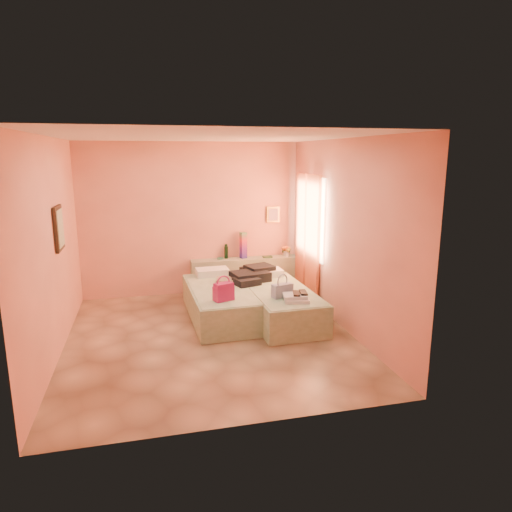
{
  "coord_description": "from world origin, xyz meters",
  "views": [
    {
      "loc": [
        -0.83,
        -6.13,
        2.57
      ],
      "look_at": [
        0.88,
        0.85,
        0.97
      ],
      "focal_mm": 32.0,
      "sensor_mm": 36.0,
      "label": 1
    }
  ],
  "objects_px": {
    "flower_vase": "(286,250)",
    "towel_stack": "(297,298)",
    "headboard_ledge": "(245,275)",
    "magenta_handbag": "(223,292)",
    "bed_right": "(279,304)",
    "bed_left": "(220,303)",
    "water_bottle": "(226,252)",
    "blue_handbag": "(282,290)",
    "green_book": "(267,257)"
  },
  "relations": [
    {
      "from": "bed_left",
      "to": "blue_handbag",
      "type": "distance_m",
      "value": 1.13
    },
    {
      "from": "bed_right",
      "to": "towel_stack",
      "type": "xyz_separation_m",
      "value": [
        0.07,
        -0.66,
        0.3
      ]
    },
    {
      "from": "headboard_ledge",
      "to": "water_bottle",
      "type": "relative_size",
      "value": 7.87
    },
    {
      "from": "bed_left",
      "to": "blue_handbag",
      "type": "xyz_separation_m",
      "value": [
        0.83,
        -0.69,
        0.35
      ]
    },
    {
      "from": "water_bottle",
      "to": "magenta_handbag",
      "type": "xyz_separation_m",
      "value": [
        -0.41,
        -2.05,
        -0.15
      ]
    },
    {
      "from": "bed_left",
      "to": "water_bottle",
      "type": "height_order",
      "value": "water_bottle"
    },
    {
      "from": "bed_right",
      "to": "blue_handbag",
      "type": "xyz_separation_m",
      "value": [
        -0.07,
        -0.41,
        0.35
      ]
    },
    {
      "from": "bed_right",
      "to": "water_bottle",
      "type": "height_order",
      "value": "water_bottle"
    },
    {
      "from": "green_book",
      "to": "towel_stack",
      "type": "xyz_separation_m",
      "value": [
        -0.17,
        -2.22,
        -0.11
      ]
    },
    {
      "from": "blue_handbag",
      "to": "towel_stack",
      "type": "xyz_separation_m",
      "value": [
        0.14,
        -0.25,
        -0.05
      ]
    },
    {
      "from": "headboard_ledge",
      "to": "magenta_handbag",
      "type": "bearing_deg",
      "value": -110.99
    },
    {
      "from": "headboard_ledge",
      "to": "flower_vase",
      "type": "bearing_deg",
      "value": -1.36
    },
    {
      "from": "bed_left",
      "to": "bed_right",
      "type": "relative_size",
      "value": 1.0
    },
    {
      "from": "bed_right",
      "to": "magenta_handbag",
      "type": "height_order",
      "value": "magenta_handbag"
    },
    {
      "from": "headboard_ledge",
      "to": "water_bottle",
      "type": "xyz_separation_m",
      "value": [
        -0.35,
        0.08,
        0.46
      ]
    },
    {
      "from": "water_bottle",
      "to": "bed_right",
      "type": "bearing_deg",
      "value": -72.25
    },
    {
      "from": "headboard_ledge",
      "to": "green_book",
      "type": "distance_m",
      "value": 0.55
    },
    {
      "from": "magenta_handbag",
      "to": "bed_right",
      "type": "bearing_deg",
      "value": 1.01
    },
    {
      "from": "headboard_ledge",
      "to": "towel_stack",
      "type": "bearing_deg",
      "value": -83.53
    },
    {
      "from": "headboard_ledge",
      "to": "green_book",
      "type": "relative_size",
      "value": 11.96
    },
    {
      "from": "magenta_handbag",
      "to": "towel_stack",
      "type": "distance_m",
      "value": 1.06
    },
    {
      "from": "magenta_handbag",
      "to": "bed_left",
      "type": "bearing_deg",
      "value": 65.86
    },
    {
      "from": "bed_left",
      "to": "magenta_handbag",
      "type": "distance_m",
      "value": 0.75
    },
    {
      "from": "green_book",
      "to": "blue_handbag",
      "type": "xyz_separation_m",
      "value": [
        -0.31,
        -1.97,
        -0.06
      ]
    },
    {
      "from": "headboard_ledge",
      "to": "magenta_handbag",
      "type": "xyz_separation_m",
      "value": [
        -0.76,
        -1.97,
        0.31
      ]
    },
    {
      "from": "flower_vase",
      "to": "towel_stack",
      "type": "bearing_deg",
      "value": -103.72
    },
    {
      "from": "blue_handbag",
      "to": "towel_stack",
      "type": "height_order",
      "value": "blue_handbag"
    },
    {
      "from": "headboard_ledge",
      "to": "blue_handbag",
      "type": "distance_m",
      "value": 2.05
    },
    {
      "from": "flower_vase",
      "to": "magenta_handbag",
      "type": "bearing_deg",
      "value": -128.65
    },
    {
      "from": "headboard_ledge",
      "to": "magenta_handbag",
      "type": "height_order",
      "value": "magenta_handbag"
    },
    {
      "from": "headboard_ledge",
      "to": "bed_right",
      "type": "relative_size",
      "value": 1.02
    },
    {
      "from": "flower_vase",
      "to": "magenta_handbag",
      "type": "xyz_separation_m",
      "value": [
        -1.56,
        -1.96,
        -0.14
      ]
    },
    {
      "from": "water_bottle",
      "to": "towel_stack",
      "type": "bearing_deg",
      "value": -75.46
    },
    {
      "from": "green_book",
      "to": "flower_vase",
      "type": "bearing_deg",
      "value": 6.54
    },
    {
      "from": "bed_left",
      "to": "blue_handbag",
      "type": "bearing_deg",
      "value": -41.72
    },
    {
      "from": "headboard_ledge",
      "to": "blue_handbag",
      "type": "bearing_deg",
      "value": -86.71
    },
    {
      "from": "water_bottle",
      "to": "green_book",
      "type": "distance_m",
      "value": 0.79
    },
    {
      "from": "headboard_ledge",
      "to": "bed_right",
      "type": "bearing_deg",
      "value": -83.29
    },
    {
      "from": "water_bottle",
      "to": "blue_handbag",
      "type": "relative_size",
      "value": 0.84
    },
    {
      "from": "flower_vase",
      "to": "blue_handbag",
      "type": "xyz_separation_m",
      "value": [
        -0.69,
        -2.0,
        -0.17
      ]
    },
    {
      "from": "blue_handbag",
      "to": "green_book",
      "type": "bearing_deg",
      "value": 64.82
    },
    {
      "from": "towel_stack",
      "to": "flower_vase",
      "type": "bearing_deg",
      "value": 76.28
    },
    {
      "from": "green_book",
      "to": "towel_stack",
      "type": "relative_size",
      "value": 0.49
    },
    {
      "from": "magenta_handbag",
      "to": "blue_handbag",
      "type": "height_order",
      "value": "magenta_handbag"
    },
    {
      "from": "blue_handbag",
      "to": "bed_right",
      "type": "bearing_deg",
      "value": 63.55
    },
    {
      "from": "flower_vase",
      "to": "towel_stack",
      "type": "height_order",
      "value": "flower_vase"
    },
    {
      "from": "water_bottle",
      "to": "blue_handbag",
      "type": "xyz_separation_m",
      "value": [
        0.47,
        -2.1,
        -0.18
      ]
    },
    {
      "from": "flower_vase",
      "to": "bed_right",
      "type": "bearing_deg",
      "value": -111.16
    },
    {
      "from": "headboard_ledge",
      "to": "water_bottle",
      "type": "bearing_deg",
      "value": 167.76
    },
    {
      "from": "magenta_handbag",
      "to": "green_book",
      "type": "bearing_deg",
      "value": 38.54
    }
  ]
}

